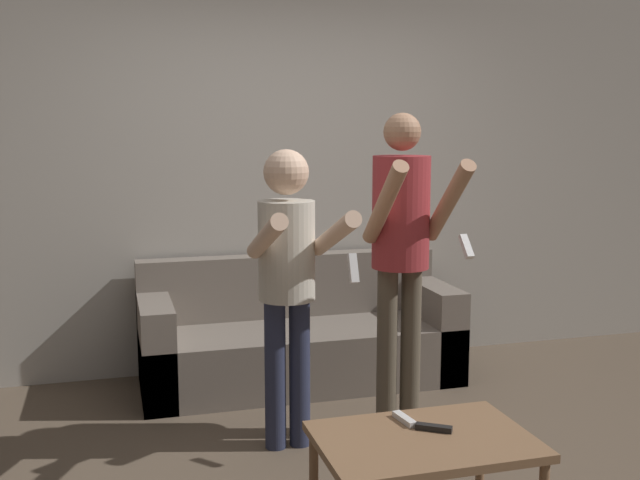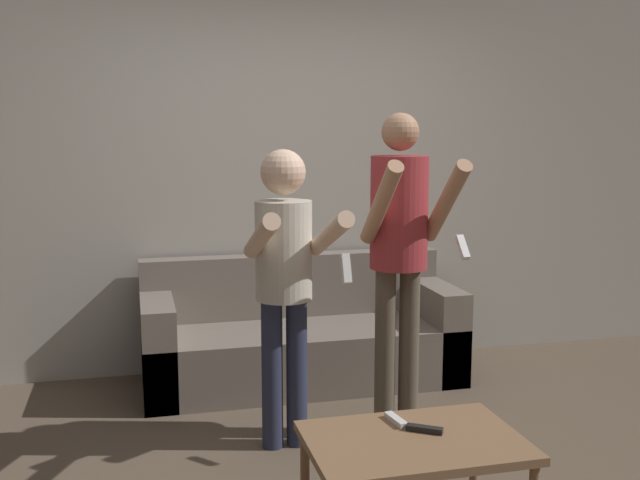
{
  "view_description": "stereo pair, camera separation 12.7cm",
  "coord_description": "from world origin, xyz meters",
  "px_view_note": "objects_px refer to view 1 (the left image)",
  "views": [
    {
      "loc": [
        -1.13,
        -3.18,
        1.67
      ],
      "look_at": [
        0.04,
        0.94,
        1.02
      ],
      "focal_mm": 42.0,
      "sensor_mm": 36.0,
      "label": 1
    },
    {
      "loc": [
        -1.0,
        -3.21,
        1.67
      ],
      "look_at": [
        0.04,
        0.94,
        1.02
      ],
      "focal_mm": 42.0,
      "sensor_mm": 36.0,
      "label": 2
    }
  ],
  "objects_px": {
    "person_standing_right": "(402,240)",
    "remote_near": "(434,428)",
    "couch": "(299,340)",
    "person_standing_left": "(288,267)",
    "coffee_table": "(424,447)",
    "remote_far": "(405,419)"
  },
  "relations": [
    {
      "from": "couch",
      "to": "person_standing_right",
      "type": "xyz_separation_m",
      "value": [
        0.31,
        -1.01,
        0.8
      ]
    },
    {
      "from": "person_standing_right",
      "to": "coffee_table",
      "type": "xyz_separation_m",
      "value": [
        -0.29,
        -0.99,
        -0.69
      ]
    },
    {
      "from": "person_standing_right",
      "to": "remote_near",
      "type": "relative_size",
      "value": 12.04
    },
    {
      "from": "coffee_table",
      "to": "remote_far",
      "type": "distance_m",
      "value": 0.18
    },
    {
      "from": "couch",
      "to": "person_standing_right",
      "type": "height_order",
      "value": "person_standing_right"
    },
    {
      "from": "couch",
      "to": "coffee_table",
      "type": "xyz_separation_m",
      "value": [
        0.02,
        -2.0,
        0.11
      ]
    },
    {
      "from": "person_standing_left",
      "to": "coffee_table",
      "type": "xyz_separation_m",
      "value": [
        0.33,
        -0.98,
        -0.58
      ]
    },
    {
      "from": "remote_near",
      "to": "couch",
      "type": "bearing_deg",
      "value": 92.44
    },
    {
      "from": "couch",
      "to": "remote_far",
      "type": "height_order",
      "value": "couch"
    },
    {
      "from": "person_standing_left",
      "to": "person_standing_right",
      "type": "distance_m",
      "value": 0.63
    },
    {
      "from": "couch",
      "to": "remote_far",
      "type": "distance_m",
      "value": 1.83
    },
    {
      "from": "couch",
      "to": "remote_near",
      "type": "relative_size",
      "value": 14.18
    },
    {
      "from": "person_standing_right",
      "to": "remote_near",
      "type": "bearing_deg",
      "value": -103.57
    },
    {
      "from": "couch",
      "to": "person_standing_left",
      "type": "height_order",
      "value": "person_standing_left"
    },
    {
      "from": "person_standing_left",
      "to": "coffee_table",
      "type": "bearing_deg",
      "value": -71.41
    },
    {
      "from": "person_standing_left",
      "to": "coffee_table",
      "type": "height_order",
      "value": "person_standing_left"
    },
    {
      "from": "coffee_table",
      "to": "person_standing_left",
      "type": "bearing_deg",
      "value": 108.59
    },
    {
      "from": "person_standing_right",
      "to": "coffee_table",
      "type": "bearing_deg",
      "value": -106.35
    },
    {
      "from": "remote_near",
      "to": "person_standing_left",
      "type": "bearing_deg",
      "value": 112.89
    },
    {
      "from": "coffee_table",
      "to": "couch",
      "type": "bearing_deg",
      "value": 90.56
    },
    {
      "from": "person_standing_right",
      "to": "remote_near",
      "type": "height_order",
      "value": "person_standing_right"
    },
    {
      "from": "person_standing_left",
      "to": "remote_near",
      "type": "relative_size",
      "value": 10.78
    }
  ]
}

